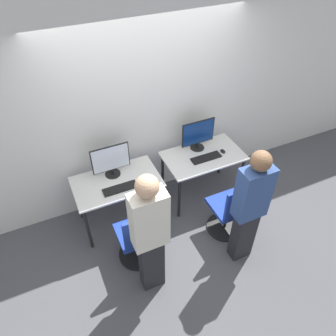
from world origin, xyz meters
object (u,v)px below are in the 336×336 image
office_chair_left (138,239)px  keyboard_right (206,158)px  keyboard_left (120,188)px  mouse_left (143,181)px  person_right (250,206)px  mouse_right (223,151)px  office_chair_right (230,212)px  monitor_left (111,160)px  person_left (150,233)px  monitor_right (198,134)px

office_chair_left → keyboard_right: 1.42m
keyboard_left → keyboard_right: bearing=3.4°
mouse_left → keyboard_right: bearing=4.5°
keyboard_left → person_right: 1.54m
mouse_right → office_chair_right: office_chair_right is taller
office_chair_left → keyboard_right: size_ratio=2.17×
monitor_left → keyboard_right: 1.28m
person_left → mouse_right: (1.48, 1.00, -0.18)m
monitor_right → monitor_left: bearing=-178.5°
keyboard_right → office_chair_right: office_chair_right is taller
monitor_right → person_right: (-0.07, -1.32, -0.07)m
keyboard_right → mouse_left: bearing=-175.5°
monitor_left → monitor_right: (1.24, 0.03, 0.00)m
mouse_left → keyboard_left: bearing=179.7°
office_chair_left → person_left: size_ratio=0.54×
office_chair_left → mouse_right: office_chair_left is taller
monitor_left → person_left: bearing=-88.5°
monitor_right → office_chair_right: 1.12m
keyboard_right → person_right: bearing=-93.7°
monitor_left → keyboard_left: (0.00, -0.29, -0.22)m
office_chair_left → person_right: person_right is taller
office_chair_left → office_chair_right: size_ratio=1.00×
mouse_left → person_left: person_left is taller
monitor_right → office_chair_right: monitor_right is taller
monitor_left → monitor_right: same height
person_left → monitor_right: 1.72m
person_right → monitor_right: bearing=87.0°
person_left → person_right: 1.14m
keyboard_right → office_chair_right: size_ratio=0.46×
monitor_left → mouse_right: size_ratio=5.34×
monitor_left → person_left: 1.19m
monitor_left → keyboard_left: size_ratio=1.14×
person_right → mouse_left: bearing=131.4°
keyboard_left → office_chair_left: bearing=-89.4°
keyboard_right → office_chair_right: (-0.02, -0.70, -0.36)m
monitor_right → mouse_right: bearing=-39.9°
person_left → keyboard_right: size_ratio=4.01×
monitor_left → person_left: (0.03, -1.19, -0.04)m
keyboard_left → mouse_right: bearing=3.6°
monitor_right → office_chair_right: bearing=-91.1°
keyboard_left → monitor_right: bearing=14.8°
monitor_left → office_chair_right: bearing=-37.0°
person_left → mouse_left: bearing=73.6°
monitor_left → mouse_right: 1.54m
keyboard_left → person_left: (0.03, -0.90, 0.18)m
monitor_left → keyboard_right: (1.24, -0.22, -0.22)m
monitor_right → keyboard_right: (0.00, -0.25, -0.22)m
mouse_left → office_chair_right: (0.92, -0.62, -0.37)m
keyboard_right → monitor_right: bearing=90.0°
office_chair_left → mouse_right: 1.68m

